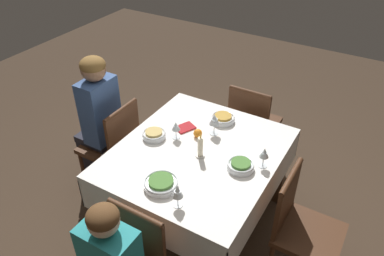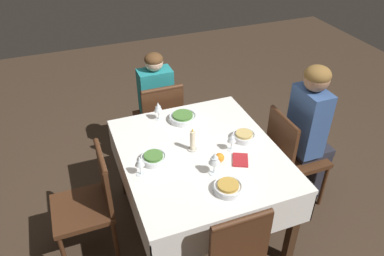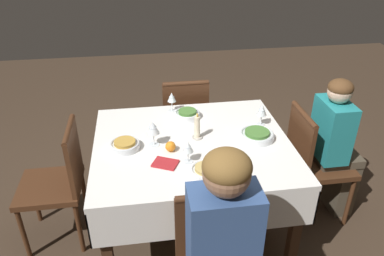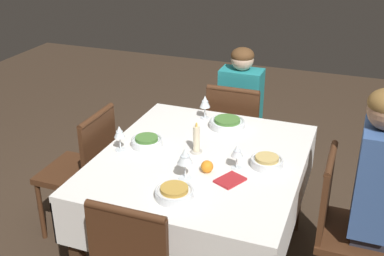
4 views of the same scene
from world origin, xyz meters
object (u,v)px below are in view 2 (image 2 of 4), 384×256
Objects in this scene: dining_table at (200,161)px; wine_glass_north at (232,138)px; bowl_east at (228,187)px; chair_west at (160,118)px; wine_glass_east at (215,159)px; person_adult_denim at (311,128)px; wine_glass_west at (158,107)px; wine_glass_south at (140,162)px; chair_north at (291,154)px; orange_fruit at (220,158)px; napkin_red_folded at (240,160)px; bowl_west at (183,117)px; bowl_south at (154,158)px; candle_centerpiece at (193,142)px; chair_south at (90,201)px; person_child_teal at (155,100)px; bowl_north at (244,136)px.

wine_glass_north is at bearing 75.33° from dining_table.
bowl_east is (0.42, 0.02, 0.12)m from dining_table.
wine_glass_east reaches higher than chair_west.
wine_glass_west is at bearing 65.26° from person_adult_denim.
chair_north is at bearing 93.66° from wine_glass_south.
wine_glass_west is at bearing -167.98° from wine_glass_east.
orange_fruit is (0.06, 0.54, -0.07)m from wine_glass_south.
wine_glass_south is 0.86× the size of napkin_red_folded.
wine_glass_south is at bearing -99.14° from napkin_red_folded.
bowl_west is 1.23× the size of bowl_south.
wine_glass_north is 0.81× the size of wine_glass_east.
candle_centerpiece is (-0.28, -0.05, -0.05)m from wine_glass_east.
wine_glass_north is (0.11, 1.01, 0.34)m from chair_south.
person_adult_denim is 8.00× the size of wine_glass_west.
wine_glass_west is (-0.50, -0.15, 0.20)m from dining_table.
wine_glass_east is at bearing -76.27° from napkin_red_folded.
wine_glass_east is (0.24, -0.79, 0.37)m from chair_north.
orange_fruit is (-0.28, 0.07, 0.00)m from bowl_east.
bowl_east is 0.28m from orange_fruit.
wine_glass_west reaches higher than bowl_west.
wine_glass_east is at bearing 52.72° from bowl_south.
chair_west reaches higher than napkin_red_folded.
chair_south is at bearing 88.24° from person_adult_denim.
wine_glass_east is (0.66, -0.02, 0.10)m from bowl_west.
candle_centerpiece is at bearing -170.42° from wine_glass_east.
bowl_west reaches higher than dining_table.
candle_centerpiece reaches higher than wine_glass_south.
person_child_teal is (-1.04, -0.98, -0.11)m from person_adult_denim.
orange_fruit is at bearing 68.85° from bowl_south.
wine_glass_east is (0.75, 0.16, 0.01)m from wine_glass_west.
bowl_west is 3.41× the size of orange_fruit.
candle_centerpiece is 2.82× the size of orange_fruit.
bowl_north is 1.00× the size of napkin_red_folded.
bowl_south is at bearing -85.48° from candle_centerpiece.
wine_glass_east is 0.44m from bowl_south.
wine_glass_north is (0.08, -0.14, 0.07)m from bowl_north.
bowl_east is at bearing -13.75° from orange_fruit.
person_adult_denim is 6.94× the size of bowl_south.
bowl_west is at bearing 138.71° from bowl_south.
person_adult_denim reaches higher than orange_fruit.
candle_centerpiece is at bearing 89.99° from chair_west.
dining_table is 0.44m from bowl_east.
bowl_north is 0.94× the size of candle_centerpiece.
person_adult_denim is 7.25× the size of bowl_north.
person_adult_denim is 1.21m from wine_glass_west.
bowl_west is 0.54m from bowl_south.
chair_north is 0.78m from orange_fruit.
wine_glass_west reaches higher than bowl_south.
chair_west is 4.86× the size of bowl_south.
chair_north is 5.07× the size of napkin_red_folded.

